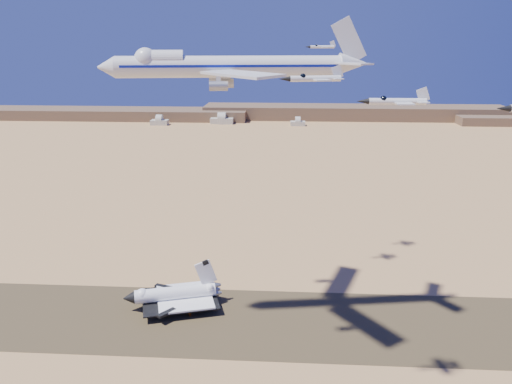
# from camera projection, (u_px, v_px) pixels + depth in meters

# --- Properties ---
(ground) EXTENTS (1200.00, 1200.00, 0.00)m
(ground) POSITION_uv_depth(u_px,v_px,m) (218.00, 320.00, 193.82)
(ground) COLOR tan
(ground) RESTS_ON ground
(runway) EXTENTS (600.00, 50.00, 0.06)m
(runway) POSITION_uv_depth(u_px,v_px,m) (218.00, 320.00, 193.81)
(runway) COLOR #4F3F27
(runway) RESTS_ON ground
(ridgeline) EXTENTS (960.00, 90.00, 18.00)m
(ridgeline) POSITION_uv_depth(u_px,v_px,m) (315.00, 114.00, 691.72)
(ridgeline) COLOR brown
(ridgeline) RESTS_ON ground
(hangars) EXTENTS (200.50, 29.50, 30.00)m
(hangars) POSITION_uv_depth(u_px,v_px,m) (218.00, 121.00, 653.41)
(hangars) COLOR beige
(hangars) RESTS_ON ground
(shuttle) EXTENTS (39.81, 31.32, 19.43)m
(shuttle) POSITION_uv_depth(u_px,v_px,m) (175.00, 295.00, 202.75)
(shuttle) COLOR white
(shuttle) RESTS_ON runway
(carrier_747) EXTENTS (89.15, 68.05, 22.12)m
(carrier_747) POSITION_uv_depth(u_px,v_px,m) (222.00, 67.00, 164.15)
(carrier_747) COLOR silver
(crew_a) EXTENTS (0.53, 0.74, 1.91)m
(crew_a) POSITION_uv_depth(u_px,v_px,m) (189.00, 312.00, 197.66)
(crew_a) COLOR #D65D0C
(crew_a) RESTS_ON runway
(crew_b) EXTENTS (0.88, 0.96, 1.72)m
(crew_b) POSITION_uv_depth(u_px,v_px,m) (191.00, 314.00, 196.86)
(crew_b) COLOR #D65D0C
(crew_b) RESTS_ON runway
(crew_c) EXTENTS (0.99, 1.09, 1.68)m
(crew_c) POSITION_uv_depth(u_px,v_px,m) (190.00, 315.00, 196.04)
(crew_c) COLOR #D65D0C
(crew_c) RESTS_ON runway
(chase_jet_a) EXTENTS (16.04, 9.16, 4.05)m
(chase_jet_a) POSITION_uv_depth(u_px,v_px,m) (314.00, 78.00, 122.90)
(chase_jet_a) COLOR silver
(chase_jet_b) EXTENTS (15.81, 8.37, 3.94)m
(chase_jet_b) POSITION_uv_depth(u_px,v_px,m) (396.00, 101.00, 109.43)
(chase_jet_b) COLOR silver
(chase_jet_d) EXTENTS (13.83, 7.99, 3.51)m
(chase_jet_d) POSITION_uv_depth(u_px,v_px,m) (298.00, 62.00, 207.75)
(chase_jet_d) COLOR silver
(chase_jet_e) EXTENTS (13.67, 7.65, 3.43)m
(chase_jet_e) POSITION_uv_depth(u_px,v_px,m) (322.00, 47.00, 221.68)
(chase_jet_e) COLOR silver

